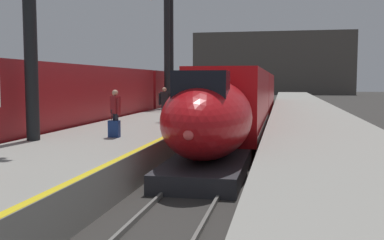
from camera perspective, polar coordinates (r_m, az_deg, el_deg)
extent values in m
cube|color=gray|center=(26.39, -2.65, -0.49)|extent=(4.80, 110.00, 1.05)
cube|color=gray|center=(25.66, 15.19, -0.82)|extent=(4.80, 110.00, 1.05)
cube|color=yellow|center=(25.88, 2.25, 0.58)|extent=(0.20, 107.80, 0.01)
cube|color=slate|center=(28.55, 5.14, -1.02)|extent=(0.08, 110.00, 0.12)
cube|color=slate|center=(28.43, 8.15, -1.08)|extent=(0.08, 110.00, 0.12)
cube|color=slate|center=(30.51, -10.16, -0.69)|extent=(0.08, 110.00, 0.12)
cube|color=slate|center=(29.99, -7.49, -0.75)|extent=(0.08, 110.00, 0.12)
ellipsoid|color=#B20F14|center=(14.61, 2.18, 0.20)|extent=(2.78, 6.66, 2.56)
cube|color=#28282D|center=(14.49, 1.94, -6.05)|extent=(2.46, 5.66, 0.55)
cube|color=black|center=(13.08, 1.13, 4.33)|extent=(1.59, 1.00, 0.90)
sphere|color=#F24C4C|center=(11.44, -0.44, -1.90)|extent=(0.28, 0.28, 0.28)
cube|color=#B20F14|center=(23.50, 5.70, 2.60)|extent=(2.90, 14.00, 3.05)
cube|color=black|center=(23.67, 2.28, 3.97)|extent=(0.04, 11.90, 0.80)
cube|color=black|center=(23.39, 9.19, 3.90)|extent=(0.04, 11.90, 0.80)
cube|color=silver|center=(23.59, 5.68, -0.49)|extent=(2.92, 13.30, 0.24)
cube|color=black|center=(19.23, 4.32, -3.30)|extent=(2.03, 2.20, 0.56)
cube|color=black|center=(28.08, 6.58, -0.68)|extent=(2.03, 2.20, 0.56)
cube|color=#B20F14|center=(40.04, 8.08, 3.57)|extent=(2.90, 18.00, 3.05)
cube|color=black|center=(40.14, 6.06, 4.38)|extent=(0.04, 15.84, 0.80)
cube|color=black|center=(39.98, 10.12, 4.33)|extent=(0.04, 15.84, 0.80)
cube|color=black|center=(34.04, 7.44, 0.30)|extent=(2.03, 2.20, 0.56)
cube|color=black|center=(46.23, 8.49, 1.53)|extent=(2.03, 2.20, 0.56)
cube|color=maroon|center=(24.14, -14.23, 2.72)|extent=(2.85, 18.00, 3.30)
cube|color=black|center=(24.76, -17.17, 3.86)|extent=(0.04, 15.30, 0.90)
cube|color=black|center=(23.56, -11.18, 3.94)|extent=(0.04, 15.30, 0.90)
cube|color=black|center=(19.30, -21.52, -3.67)|extent=(2.00, 2.00, 0.52)
cube|color=black|center=(29.56, -9.32, -0.47)|extent=(2.00, 2.00, 0.52)
cube|color=maroon|center=(41.69, -3.10, 3.77)|extent=(2.85, 18.00, 3.30)
cylinder|color=black|center=(32.88, -3.21, 10.60)|extent=(0.44, 0.44, 10.41)
cylinder|color=black|center=(33.85, -2.74, 9.34)|extent=(0.44, 0.44, 9.12)
cylinder|color=#23232D|center=(16.25, -9.84, -0.64)|extent=(0.13, 0.13, 0.85)
cylinder|color=#23232D|center=(16.10, -9.56, -0.69)|extent=(0.13, 0.13, 0.85)
cube|color=maroon|center=(16.12, -9.74, 1.93)|extent=(0.43, 0.42, 0.62)
cylinder|color=maroon|center=(16.33, -10.12, 1.79)|extent=(0.09, 0.09, 0.58)
cylinder|color=maroon|center=(15.90, -9.34, 1.72)|extent=(0.09, 0.09, 0.58)
sphere|color=tan|center=(16.10, -9.76, 3.43)|extent=(0.22, 0.22, 0.22)
cylinder|color=#23232D|center=(21.83, -3.31, 0.86)|extent=(0.13, 0.13, 0.85)
cylinder|color=#23232D|center=(21.81, -3.75, 0.85)|extent=(0.13, 0.13, 0.85)
cube|color=black|center=(21.78, -3.54, 2.78)|extent=(0.44, 0.35, 0.62)
cylinder|color=black|center=(21.82, -2.91, 2.66)|extent=(0.09, 0.09, 0.58)
cylinder|color=black|center=(21.75, -4.16, 2.65)|extent=(0.09, 0.09, 0.58)
sphere|color=tan|center=(21.77, -3.54, 3.89)|extent=(0.22, 0.22, 0.22)
cube|color=navy|center=(16.14, -9.87, -1.13)|extent=(0.40, 0.22, 0.60)
cylinder|color=#262628|center=(16.14, -10.23, 0.58)|extent=(0.02, 0.02, 0.36)
cylinder|color=#262628|center=(16.06, -9.57, 0.57)|extent=(0.02, 0.02, 0.36)
cube|color=#262628|center=(16.09, -9.91, 1.25)|extent=(0.22, 0.03, 0.02)
cube|color=#4C4742|center=(102.83, 10.17, 7.15)|extent=(36.00, 2.00, 14.00)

